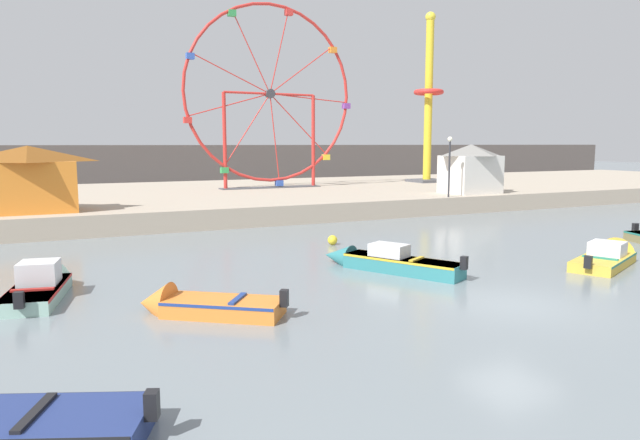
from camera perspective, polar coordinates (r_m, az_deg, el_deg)
ground_plane at (r=17.39m, az=18.48°, el=-7.95°), size 240.00×240.00×0.00m
quay_promenade at (r=43.17m, az=-9.41°, el=2.19°), size 110.00×23.80×1.11m
distant_town_skyline at (r=69.22m, az=-15.57°, el=5.37°), size 140.00×3.00×4.40m
motorboat_teal_painted at (r=20.88m, az=6.34°, el=-4.06°), size 3.52×5.36×1.21m
motorboat_seafoam at (r=19.49m, az=-25.85°, el=-5.73°), size 2.17×4.75×1.51m
motorboat_orange_hull at (r=15.87m, az=-12.02°, el=-8.29°), size 3.94×3.33×1.22m
motorboat_mustard_yellow at (r=24.68m, az=26.88°, el=-3.23°), size 4.87×3.22×1.38m
ferris_wheel_red_frame at (r=45.18m, az=-5.00°, el=12.13°), size 13.67×1.20×14.00m
drop_tower_yellow_tower at (r=52.90m, az=10.72°, el=10.97°), size 2.80×2.80×14.86m
carnival_booth_orange_canopy at (r=32.35m, az=-26.94°, el=3.77°), size 4.80×3.38×3.34m
carnival_booth_white_ticket at (r=41.43m, az=14.72°, el=5.04°), size 3.93×3.29×3.39m
promenade_lamp_near at (r=37.91m, az=12.76°, el=6.06°), size 0.32×0.32×3.89m
mooring_buoy_orange at (r=25.94m, az=1.25°, el=-2.00°), size 0.44×0.44×0.44m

